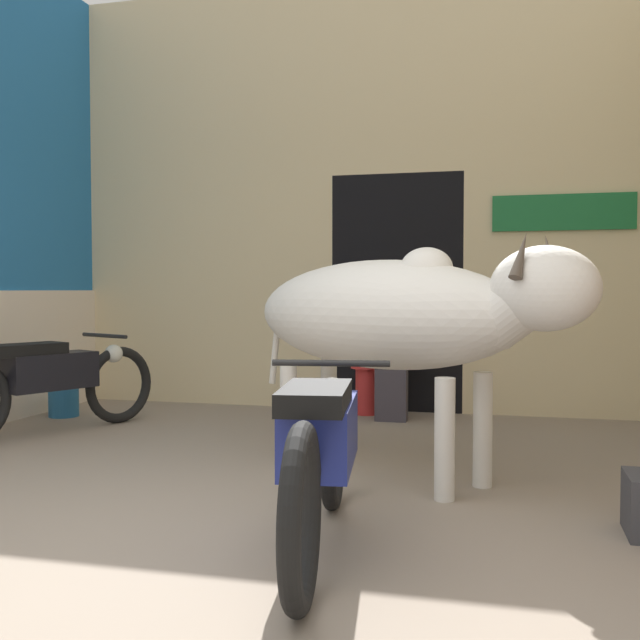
# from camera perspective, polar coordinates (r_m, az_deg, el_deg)

# --- Properties ---
(ground_plane) EXTENTS (30.00, 30.00, 0.00)m
(ground_plane) POSITION_cam_1_polar(r_m,az_deg,el_deg) (3.22, -13.49, -18.12)
(ground_plane) COLOR gray
(wall_back_with_doorway) EXTENTS (5.42, 0.93, 3.98)m
(wall_back_with_doorway) POSITION_cam_1_polar(r_m,az_deg,el_deg) (7.19, 3.98, 6.89)
(wall_back_with_doorway) COLOR beige
(wall_back_with_doorway) RESTS_ON ground_plane
(cow) EXTENTS (2.28, 1.60, 1.42)m
(cow) POSITION_cam_1_polar(r_m,az_deg,el_deg) (4.43, 5.88, 0.41)
(cow) COLOR silver
(cow) RESTS_ON ground_plane
(motorcycle_near) EXTENTS (0.58, 1.89, 0.78)m
(motorcycle_near) POSITION_cam_1_polar(r_m,az_deg,el_deg) (3.25, 0.02, -9.80)
(motorcycle_near) COLOR black
(motorcycle_near) RESTS_ON ground_plane
(motorcycle_far) EXTENTS (0.92, 1.78, 0.76)m
(motorcycle_far) POSITION_cam_1_polar(r_m,az_deg,el_deg) (6.16, -19.91, -4.25)
(motorcycle_far) COLOR black
(motorcycle_far) RESTS_ON ground_plane
(shopkeeper_seated) EXTENTS (0.38, 0.34, 1.26)m
(shopkeeper_seated) POSITION_cam_1_polar(r_m,az_deg,el_deg) (6.51, 5.63, -1.66)
(shopkeeper_seated) COLOR #3D3842
(shopkeeper_seated) RESTS_ON ground_plane
(plastic_stool) EXTENTS (0.28, 0.28, 0.45)m
(plastic_stool) POSITION_cam_1_polar(r_m,az_deg,el_deg) (6.75, 3.57, -5.16)
(plastic_stool) COLOR red
(plastic_stool) RESTS_ON ground_plane
(bucket) EXTENTS (0.26, 0.26, 0.26)m
(bucket) POSITION_cam_1_polar(r_m,az_deg,el_deg) (7.02, -18.95, -5.91)
(bucket) COLOR #23669E
(bucket) RESTS_ON ground_plane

